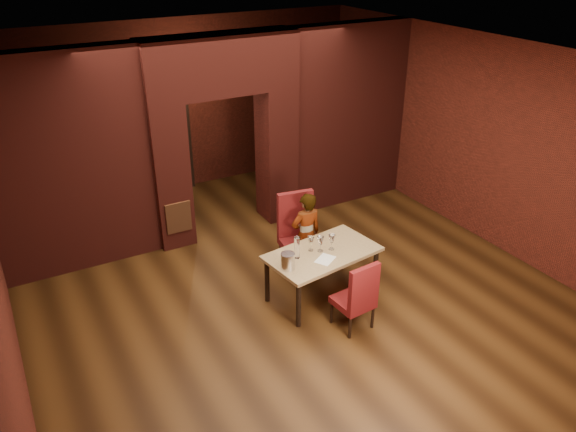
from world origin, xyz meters
name	(u,v)px	position (x,y,z in m)	size (l,w,h in m)	color
floor	(285,284)	(0.00, 0.00, 0.00)	(8.00, 8.00, 0.00)	#422710
ceiling	(284,58)	(0.00, 0.00, 3.20)	(7.00, 8.00, 0.04)	silver
wall_back	(181,107)	(0.00, 4.00, 1.60)	(7.00, 0.04, 3.20)	maroon
wall_front	(540,367)	(0.00, -4.00, 1.60)	(7.00, 0.04, 3.20)	maroon
wall_right	(478,139)	(3.50, 0.00, 1.60)	(0.04, 8.00, 3.20)	maroon
pillar_left	(169,175)	(-0.95, 2.00, 1.15)	(0.55, 0.55, 2.30)	maroon
pillar_right	(277,154)	(0.95, 2.00, 1.15)	(0.55, 0.55, 2.30)	maroon
lintel	(220,65)	(0.00, 2.00, 2.75)	(2.45, 0.55, 0.90)	maroon
wing_wall_left	(69,165)	(-2.36, 2.00, 1.60)	(2.27, 0.35, 3.20)	maroon
wing_wall_right	(347,116)	(2.36, 2.00, 1.60)	(2.27, 0.35, 3.20)	maroon
vent_panel	(179,217)	(-0.95, 1.71, 0.55)	(0.40, 0.03, 0.50)	#A75B30
rear_door	(164,139)	(-0.40, 3.94, 1.05)	(0.90, 0.08, 2.10)	black
rear_door_frame	(165,140)	(-0.40, 3.90, 1.05)	(1.02, 0.04, 2.22)	black
dining_table	(322,274)	(0.31, -0.49, 0.35)	(1.50, 0.84, 0.70)	tan
chair_far	(301,235)	(0.38, 0.20, 0.60)	(0.54, 0.54, 1.19)	maroon
chair_near	(353,294)	(0.29, -1.24, 0.49)	(0.44, 0.44, 0.97)	maroon
person_seated	(306,235)	(0.41, 0.11, 0.65)	(0.47, 0.31, 1.29)	silver
wine_glass_a	(311,244)	(0.19, -0.38, 0.81)	(0.08, 0.08, 0.21)	white
wine_glass_b	(320,244)	(0.29, -0.46, 0.81)	(0.09, 0.09, 0.22)	white
wine_glass_c	(332,242)	(0.45, -0.49, 0.81)	(0.09, 0.09, 0.22)	white
tasting_sheet	(325,259)	(0.23, -0.67, 0.70)	(0.27, 0.20, 0.00)	white
wine_bucket	(288,261)	(-0.30, -0.62, 0.81)	(0.18, 0.18, 0.22)	silver
water_bottle	(297,247)	(-0.07, -0.45, 0.86)	(0.08, 0.08, 0.32)	white
potted_plant	(337,242)	(1.09, 0.30, 0.24)	(0.43, 0.37, 0.47)	#3E6D2D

